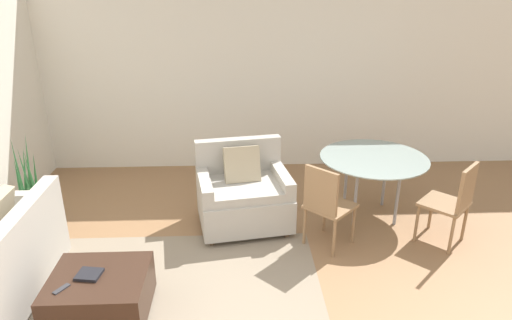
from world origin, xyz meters
The scene contains 10 objects.
wall_back centered at (0.00, 3.75, 1.38)m, with size 12.00×0.06×2.75m.
area_rug centered at (-0.74, 0.97, 0.00)m, with size 2.52×1.60×0.01m.
armchair centered at (-0.16, 2.02, 0.36)m, with size 1.09×0.95×0.91m.
ottoman centered at (-1.34, 0.56, 0.21)m, with size 0.77×0.68×0.39m.
book_stack centered at (-1.41, 0.57, 0.40)m, with size 0.21×0.19×0.02m.
tv_remote_primary centered at (-1.57, 0.40, 0.39)m, with size 0.11×0.14×0.01m.
potted_plant centered at (-2.42, 1.98, 0.24)m, with size 0.38×0.38×1.11m.
dining_table centered at (1.31, 2.15, 0.65)m, with size 1.20×1.20×0.72m.
dining_chair_near_left centered at (0.66, 1.51, 0.52)m, with size 0.59×0.59×0.90m.
dining_chair_near_right centered at (1.96, 1.51, 0.52)m, with size 0.59×0.59×0.90m.
Camera 1 is at (-0.21, -2.49, 2.61)m, focal length 32.00 mm.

